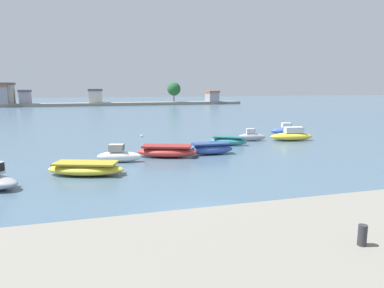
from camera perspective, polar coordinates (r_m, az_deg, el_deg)
name	(u,v)px	position (r m, az deg, el deg)	size (l,w,h in m)	color
ground_plane	(201,221)	(16.56, 1.49, -12.62)	(400.00, 400.00, 0.00)	#476075
seawall_embankment	(271,278)	(10.70, 12.93, -20.84)	(78.34, 7.51, 1.74)	gray
mooring_bollard	(362,235)	(11.25, 26.42, -13.40)	(0.25, 0.25, 0.61)	#2D2D33
moored_boat_1	(86,169)	(25.69, -17.18, -3.95)	(5.83, 3.70, 0.94)	yellow
moored_boat_2	(119,155)	(29.37, -12.04, -1.86)	(3.86, 1.98, 1.50)	white
moored_boat_3	(167,151)	(30.86, -4.20, -1.23)	(5.74, 3.75, 1.06)	#C63833
moored_boat_4	(211,149)	(32.06, 3.14, -0.81)	(4.32, 1.60, 1.07)	#3856A8
moored_boat_5	(228,141)	(37.21, 6.02, 0.49)	(4.16, 3.01, 0.93)	teal
moored_boat_6	(252,136)	(40.57, 9.86, 1.24)	(3.36, 1.68, 1.44)	#9E9EA3
moored_boat_7	(292,136)	(41.87, 16.21, 1.36)	(5.22, 2.57, 1.59)	yellow
moored_boat_8	(285,130)	(46.65, 15.22, 2.18)	(3.99, 2.41, 1.57)	#3856A8
mooring_buoy_1	(142,136)	(43.58, -8.36, 1.36)	(0.30, 0.30, 0.30)	white
distant_shoreline	(90,98)	(119.91, -16.51, 7.27)	(94.33, 7.11, 7.85)	gray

